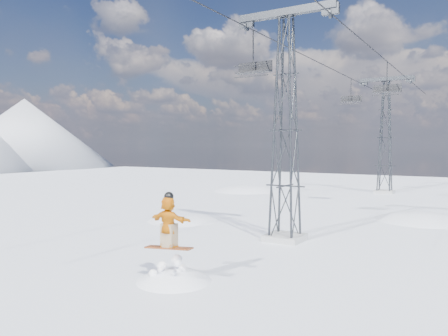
{
  "coord_description": "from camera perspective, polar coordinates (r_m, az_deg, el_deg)",
  "views": [
    {
      "loc": [
        9.32,
        -12.1,
        4.77
      ],
      "look_at": [
        0.35,
        2.84,
        3.86
      ],
      "focal_mm": 35.0,
      "sensor_mm": 36.0,
      "label": 1
    }
  ],
  "objects": [
    {
      "name": "ground",
      "position": [
        16.0,
        -6.52,
        -14.37
      ],
      "size": [
        120.0,
        120.0,
        0.0
      ],
      "primitive_type": "plane",
      "color": "white",
      "rests_on": "ground"
    },
    {
      "name": "snow_terrain",
      "position": [
        38.94,
        7.92,
        -18.67
      ],
      "size": [
        39.0,
        37.0,
        22.0
      ],
      "color": "white",
      "rests_on": "ground"
    },
    {
      "name": "lift_tower_near",
      "position": [
        21.84,
        8.04,
        4.8
      ],
      "size": [
        5.2,
        1.8,
        11.43
      ],
      "color": "#999999",
      "rests_on": "ground"
    },
    {
      "name": "lift_tower_far",
      "position": [
        45.9,
        20.32,
        3.68
      ],
      "size": [
        5.2,
        1.8,
        11.43
      ],
      "color": "#999999",
      "rests_on": "ground"
    },
    {
      "name": "haul_cables",
      "position": [
        33.29,
        16.07,
        13.41
      ],
      "size": [
        4.46,
        51.0,
        0.06
      ],
      "color": "black",
      "rests_on": "ground"
    },
    {
      "name": "snowboarder_jump",
      "position": [
        16.47,
        -6.52,
        -19.85
      ],
      "size": [
        4.4,
        4.4,
        7.13
      ],
      "color": "white",
      "rests_on": "ground"
    },
    {
      "name": "lift_chair_near",
      "position": [
        23.87,
        3.91,
        12.87
      ],
      "size": [
        2.0,
        0.57,
        2.48
      ],
      "color": "black",
      "rests_on": "ground"
    },
    {
      "name": "lift_chair_mid",
      "position": [
        34.55,
        20.52,
        9.64
      ],
      "size": [
        1.99,
        0.57,
        2.46
      ],
      "color": "black",
      "rests_on": "ground"
    },
    {
      "name": "lift_chair_far",
      "position": [
        42.11,
        16.26,
        8.61
      ],
      "size": [
        1.89,
        0.54,
        2.34
      ],
      "color": "black",
      "rests_on": "ground"
    }
  ]
}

